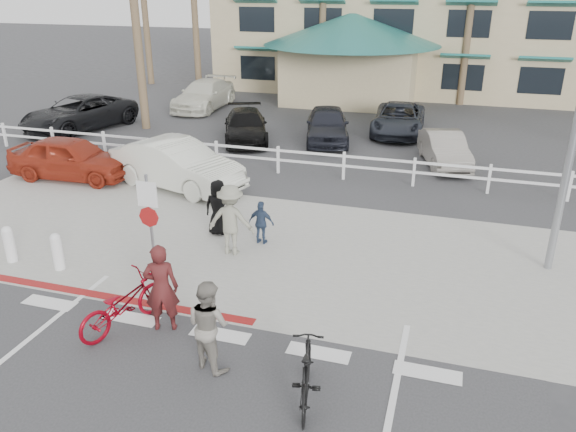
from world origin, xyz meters
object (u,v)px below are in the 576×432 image
(bike_black, at_px, (307,374))
(bike_red, at_px, (123,304))
(car_red_compact, at_px, (71,158))
(sign_post, at_px, (151,223))
(car_white_sedan, at_px, (177,165))

(bike_black, bearing_deg, bike_red, -25.75)
(car_red_compact, bearing_deg, bike_black, -130.95)
(sign_post, bearing_deg, bike_black, -33.30)
(bike_red, height_order, car_white_sedan, car_white_sedan)
(car_white_sedan, height_order, car_red_compact, car_white_sedan)
(bike_red, relative_size, bike_black, 1.13)
(bike_red, height_order, car_red_compact, car_red_compact)
(sign_post, bearing_deg, car_red_compact, 138.63)
(bike_black, height_order, car_white_sedan, car_white_sedan)
(sign_post, height_order, bike_black, sign_post)
(sign_post, relative_size, bike_black, 1.59)
(car_white_sedan, relative_size, car_red_compact, 1.11)
(sign_post, xyz_separation_m, car_white_sedan, (-2.46, 5.89, -0.65))
(bike_black, relative_size, car_white_sedan, 0.38)
(bike_black, height_order, car_red_compact, car_red_compact)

